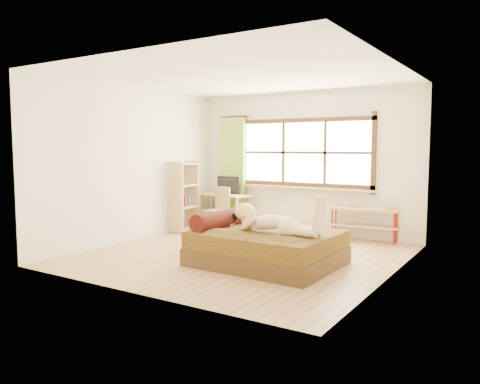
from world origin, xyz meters
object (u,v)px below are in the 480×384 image
Objects in this scene: bed at (264,246)px; bookshelf at (184,196)px; pipe_shelf at (365,217)px; chair at (219,206)px; desk at (225,198)px; woman at (275,212)px; kitten at (228,218)px.

bed is 1.43× the size of bookshelf.
pipe_shelf is (0.69, 2.36, 0.17)m from bed.
chair is (-2.08, 1.87, 0.22)m from bed.
desk is (-2.19, 2.24, 0.34)m from bed.
woman is at bearing -12.76° from bed.
pipe_shelf is at bearing 60.80° from kitten.
bed is 1.67× the size of desk.
bookshelf is (-0.45, -0.78, 0.09)m from desk.
kitten is 0.24× the size of desk.
bookshelf is (-0.56, -0.41, 0.21)m from chair.
pipe_shelf is (2.88, 0.12, -0.17)m from desk.
chair reaches higher than pipe_shelf.
chair is 0.73× the size of pipe_shelf.
kitten is 2.39m from bookshelf.
bed is 3.15m from desk.
bed is at bearing -36.58° from desk.
chair reaches higher than bed.
woman is at bearing -31.09° from chair.
woman reaches higher than bed.
kitten is at bearing -39.37° from bookshelf.
chair is 0.73m from bookshelf.
pipe_shelf is at bearing 75.57° from bed.
woman is 2.48m from pipe_shelf.
chair is at bearing 31.50° from bookshelf.
bookshelf is (-1.97, 1.36, 0.10)m from kitten.
bed reaches higher than pipe_shelf.
bed is 1.65× the size of pipe_shelf.
chair is at bearing 139.97° from bed.
desk is at bearing 136.29° from bed.
bookshelf reaches higher than pipe_shelf.
bed is 6.84× the size of kitten.
desk is (-2.39, 2.29, -0.16)m from woman.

